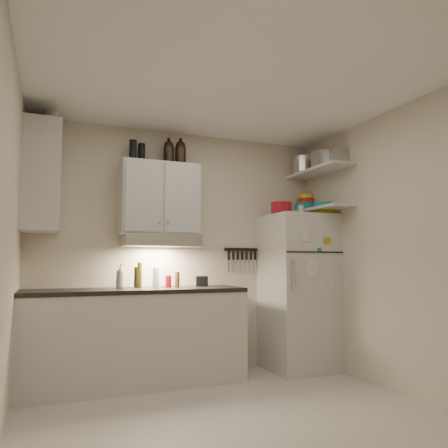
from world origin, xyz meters
name	(u,v)px	position (x,y,z in m)	size (l,w,h in m)	color
floor	(238,422)	(0.00, 0.00, -0.01)	(3.20, 3.00, 0.02)	silver
ceiling	(237,81)	(0.00, 0.00, 2.61)	(3.20, 3.00, 0.02)	white
back_wall	(182,251)	(0.00, 1.51, 1.30)	(3.20, 0.02, 2.60)	beige
left_wall	(5,242)	(-1.61, 0.00, 1.30)	(0.02, 3.00, 2.60)	beige
right_wall	(400,248)	(1.61, 0.00, 1.30)	(0.02, 3.00, 2.60)	beige
base_cabinet	(135,339)	(-0.55, 1.20, 0.44)	(2.10, 0.60, 0.88)	silver
countertop	(136,291)	(-0.55, 1.20, 0.90)	(2.10, 0.62, 0.04)	black
upper_cabinet	(159,199)	(-0.30, 1.33, 1.83)	(0.80, 0.33, 0.75)	silver
side_cabinet	(41,177)	(-1.44, 1.20, 1.95)	(0.33, 0.55, 1.00)	silver
range_hood	(160,241)	(-0.30, 1.27, 1.39)	(0.76, 0.46, 0.12)	silver
fridge	(299,291)	(1.25, 1.16, 0.85)	(0.70, 0.68, 1.70)	silver
shelf_hi	(318,171)	(1.45, 1.02, 2.20)	(0.30, 0.95, 0.03)	silver
shelf_lo	(319,210)	(1.45, 1.02, 1.76)	(0.30, 0.95, 0.03)	silver
knife_strip	(241,249)	(0.70, 1.49, 1.32)	(0.42, 0.02, 0.03)	black
dutch_oven	(281,209)	(1.03, 1.14, 1.77)	(0.23, 0.23, 0.13)	maroon
book_stack	(323,211)	(1.49, 1.00, 1.75)	(0.22, 0.28, 0.09)	#B29D16
spice_jar	(301,210)	(1.26, 1.10, 1.75)	(0.06, 0.06, 0.11)	silver
stock_pot	(304,165)	(1.41, 1.26, 2.31)	(0.27, 0.27, 0.19)	silver
tin_a	(322,159)	(1.40, 0.88, 2.30)	(0.18, 0.16, 0.18)	#AAAAAD
tin_b	(338,158)	(1.53, 0.77, 2.30)	(0.18, 0.18, 0.18)	#AAAAAD
bowl_teal	(306,207)	(1.49, 1.36, 1.83)	(0.26, 0.26, 0.10)	teal
bowl_orange	(306,201)	(1.54, 1.43, 1.91)	(0.21, 0.21, 0.06)	red
bowl_yellow	(306,197)	(1.54, 1.43, 1.97)	(0.16, 0.16, 0.05)	yellow
plates	(324,205)	(1.46, 0.96, 1.80)	(0.22, 0.22, 0.05)	teal
growler_a	(169,152)	(-0.20, 1.34, 2.33)	(0.11, 0.11, 0.26)	black
growler_b	(181,153)	(-0.07, 1.34, 2.34)	(0.12, 0.12, 0.28)	black
thermos_a	(141,154)	(-0.48, 1.41, 2.31)	(0.07, 0.07, 0.22)	black
thermos_b	(133,151)	(-0.58, 1.33, 2.31)	(0.08, 0.08, 0.22)	black
side_jar	(52,119)	(-1.37, 1.30, 2.54)	(0.13, 0.13, 0.18)	silver
soap_bottle	(121,275)	(-0.69, 1.25, 1.05)	(0.10, 0.10, 0.26)	silver
pepper_mill	(177,280)	(-0.13, 1.22, 1.00)	(0.05, 0.05, 0.16)	brown
oil_bottle	(140,275)	(-0.51, 1.25, 1.05)	(0.05, 0.05, 0.25)	olive
vinegar_bottle	(136,277)	(-0.53, 1.34, 1.02)	(0.04, 0.04, 0.21)	black
clear_bottle	(156,278)	(-0.34, 1.26, 1.02)	(0.07, 0.07, 0.20)	silver
red_jar	(168,281)	(-0.22, 1.25, 0.98)	(0.06, 0.06, 0.12)	maroon
caddy	(202,281)	(0.16, 1.30, 0.97)	(0.13, 0.09, 0.11)	black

